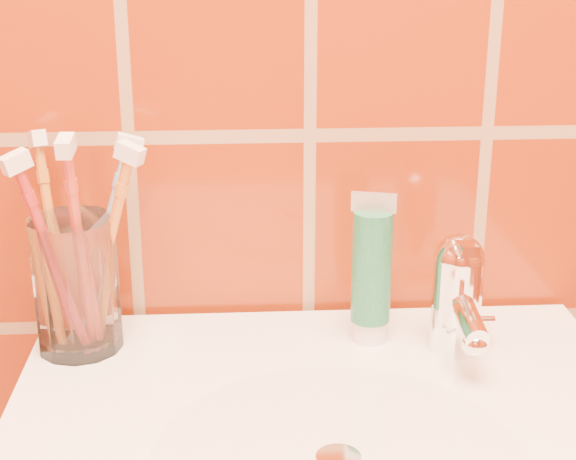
{
  "coord_description": "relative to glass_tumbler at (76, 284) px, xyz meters",
  "views": [
    {
      "loc": [
        -0.07,
        0.33,
        1.26
      ],
      "look_at": [
        -0.03,
        1.08,
        0.98
      ],
      "focal_mm": 55.0,
      "sensor_mm": 36.0,
      "label": 1
    }
  ],
  "objects": [
    {
      "name": "toothbrush_0",
      "position": [
        0.03,
        -0.0,
        0.04
      ],
      "size": [
        0.14,
        0.12,
        0.22
      ],
      "primitive_type": null,
      "rotation": [
        0.31,
        0.0,
        1.13
      ],
      "color": "orange",
      "rests_on": "glass_tumbler"
    },
    {
      "name": "toothbrush_3",
      "position": [
        0.01,
        -0.02,
        0.04
      ],
      "size": [
        0.03,
        0.11,
        0.24
      ],
      "primitive_type": null,
      "rotation": [
        0.19,
        0.0,
        -0.04
      ],
      "color": "#BF3B29",
      "rests_on": "glass_tumbler"
    },
    {
      "name": "faucet",
      "position": [
        0.37,
        -0.03,
        -0.0
      ],
      "size": [
        0.05,
        0.11,
        0.12
      ],
      "color": "white",
      "rests_on": "pedestal_sink"
    },
    {
      "name": "toothbrush_1",
      "position": [
        -0.01,
        -0.03,
        0.04
      ],
      "size": [
        0.13,
        0.12,
        0.22
      ],
      "primitive_type": null,
      "rotation": [
        0.26,
        0.0,
        -0.9
      ],
      "color": "#A22422",
      "rests_on": "glass_tumbler"
    },
    {
      "name": "glass_tumbler",
      "position": [
        0.0,
        0.0,
        0.0
      ],
      "size": [
        0.1,
        0.1,
        0.13
      ],
      "primitive_type": "cylinder",
      "rotation": [
        0.0,
        0.0,
        -0.22
      ],
      "color": "white",
      "rests_on": "pedestal_sink"
    },
    {
      "name": "toothbrush_2",
      "position": [
        0.03,
        0.02,
        0.04
      ],
      "size": [
        0.11,
        0.1,
        0.21
      ],
      "primitive_type": null,
      "rotation": [
        0.3,
        0.0,
        1.77
      ],
      "color": "#79A1D8",
      "rests_on": "glass_tumbler"
    },
    {
      "name": "toothpaste_tube",
      "position": [
        0.29,
        -0.0,
        0.01
      ],
      "size": [
        0.04,
        0.04,
        0.15
      ],
      "rotation": [
        0.0,
        0.0,
        -0.25
      ],
      "color": "white",
      "rests_on": "pedestal_sink"
    },
    {
      "name": "toothbrush_4",
      "position": [
        -0.02,
        0.02,
        0.04
      ],
      "size": [
        0.1,
        0.14,
        0.23
      ],
      "primitive_type": null,
      "rotation": [
        0.29,
        0.0,
        -2.72
      ],
      "color": "#C37722",
      "rests_on": "glass_tumbler"
    }
  ]
}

